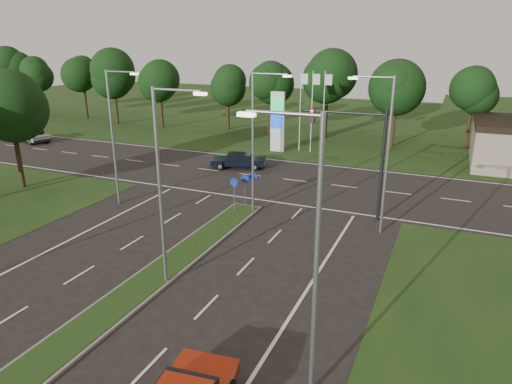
% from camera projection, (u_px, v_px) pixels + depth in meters
% --- Properties ---
extents(ground, '(160.00, 160.00, 0.00)m').
position_uv_depth(ground, '(53.00, 357.00, 16.32)').
color(ground, black).
rests_on(ground, ground).
extents(verge_far, '(160.00, 50.00, 0.02)m').
position_uv_depth(verge_far, '(359.00, 121.00, 64.20)').
color(verge_far, '#1A3311').
rests_on(verge_far, ground).
extents(cross_road, '(160.00, 12.00, 0.02)m').
position_uv_depth(cross_road, '(284.00, 179.00, 37.21)').
color(cross_road, black).
rests_on(cross_road, ground).
extents(median_kerb, '(2.00, 26.00, 0.12)m').
position_uv_depth(median_kerb, '(125.00, 300.00, 19.79)').
color(median_kerb, slate).
rests_on(median_kerb, ground).
extents(streetlight_median_near, '(2.53, 0.22, 9.00)m').
position_uv_depth(streetlight_median_near, '(163.00, 180.00, 19.56)').
color(streetlight_median_near, gray).
rests_on(streetlight_median_near, ground).
extents(streetlight_median_far, '(2.53, 0.22, 9.00)m').
position_uv_depth(streetlight_median_far, '(256.00, 137.00, 28.27)').
color(streetlight_median_far, gray).
rests_on(streetlight_median_far, ground).
extents(streetlight_left_far, '(2.53, 0.22, 9.00)m').
position_uv_depth(streetlight_left_far, '(114.00, 131.00, 30.04)').
color(streetlight_left_far, gray).
rests_on(streetlight_left_far, ground).
extents(streetlight_right_far, '(2.53, 0.22, 9.00)m').
position_uv_depth(streetlight_right_far, '(384.00, 148.00, 25.32)').
color(streetlight_right_far, gray).
rests_on(streetlight_right_far, ground).
extents(streetlight_right_near, '(2.53, 0.22, 9.00)m').
position_uv_depth(streetlight_right_near, '(310.00, 248.00, 13.14)').
color(streetlight_right_near, gray).
rests_on(streetlight_right_near, ground).
extents(traffic_signal, '(5.10, 0.42, 7.00)m').
position_uv_depth(traffic_signal, '(362.00, 146.00, 27.80)').
color(traffic_signal, black).
rests_on(traffic_signal, ground).
extents(median_signs, '(1.16, 1.76, 2.38)m').
position_uv_depth(median_signs, '(244.00, 185.00, 30.06)').
color(median_signs, gray).
rests_on(median_signs, ground).
extents(gas_pylon, '(5.80, 1.26, 8.00)m').
position_uv_depth(gas_pylon, '(280.00, 120.00, 45.51)').
color(gas_pylon, silver).
rests_on(gas_pylon, ground).
extents(tree_left_far, '(5.20, 5.20, 8.86)m').
position_uv_depth(tree_left_far, '(7.00, 107.00, 33.28)').
color(tree_left_far, black).
rests_on(tree_left_far, ground).
extents(treeline_far, '(6.00, 6.00, 9.90)m').
position_uv_depth(treeline_far, '(337.00, 79.00, 48.88)').
color(treeline_far, black).
rests_on(treeline_far, ground).
extents(navy_sedan, '(5.07, 3.35, 1.29)m').
position_uv_depth(navy_sedan, '(239.00, 160.00, 40.33)').
color(navy_sedan, black).
rests_on(navy_sedan, ground).
extents(far_car_a, '(5.04, 3.33, 1.34)m').
position_uv_depth(far_car_a, '(33.00, 136.00, 50.60)').
color(far_car_a, '#A9A9A9').
rests_on(far_car_a, ground).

